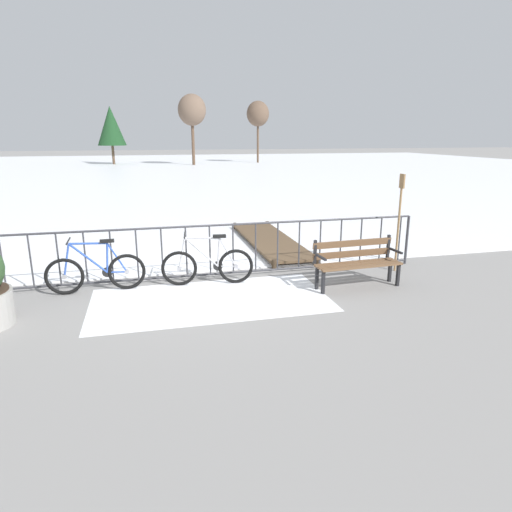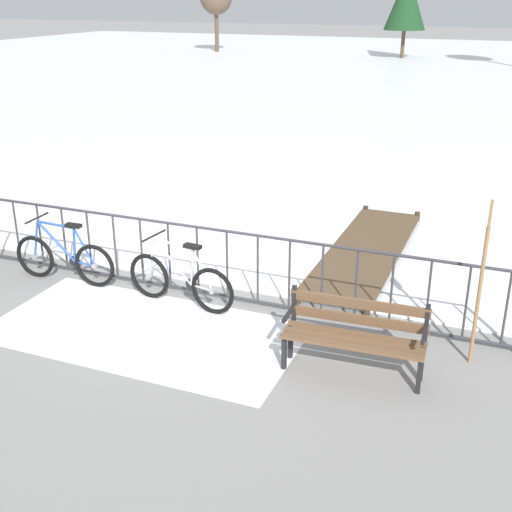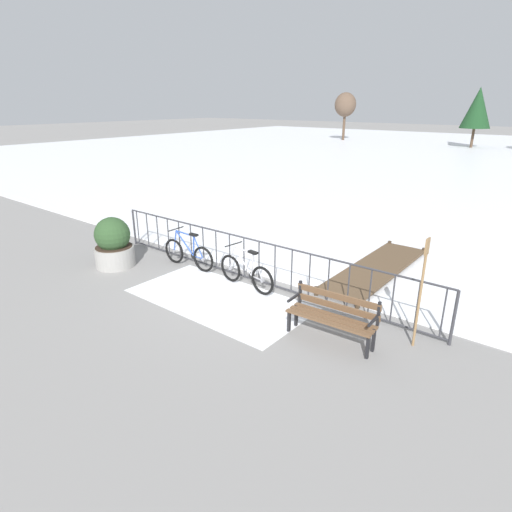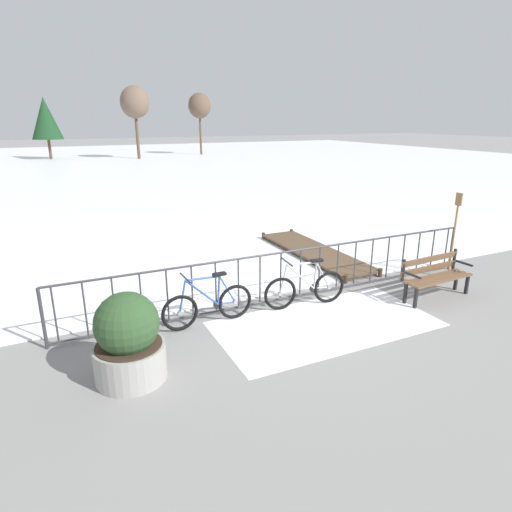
% 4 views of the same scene
% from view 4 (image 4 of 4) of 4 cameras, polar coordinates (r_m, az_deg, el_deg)
% --- Properties ---
extents(ground_plane, '(160.00, 160.00, 0.00)m').
position_cam_4_polar(ground_plane, '(8.89, 4.50, -5.85)').
color(ground_plane, gray).
extents(frozen_pond, '(80.00, 56.00, 0.03)m').
position_cam_4_polar(frozen_pond, '(35.85, -19.17, 11.08)').
color(frozen_pond, white).
rests_on(frozen_pond, ground).
extents(snow_patch, '(3.99, 2.03, 0.01)m').
position_cam_4_polar(snow_patch, '(8.01, 9.16, -8.80)').
color(snow_patch, white).
rests_on(snow_patch, ground).
extents(railing_fence, '(9.06, 0.06, 1.07)m').
position_cam_4_polar(railing_fence, '(8.69, 4.58, -2.46)').
color(railing_fence, '#38383D').
rests_on(railing_fence, ground).
extents(bicycle_near_railing, '(1.71, 0.52, 0.97)m').
position_cam_4_polar(bicycle_near_railing, '(8.54, 6.51, -4.27)').
color(bicycle_near_railing, black).
rests_on(bicycle_near_railing, ground).
extents(bicycle_second, '(1.71, 0.52, 0.97)m').
position_cam_4_polar(bicycle_second, '(7.79, -6.30, -6.47)').
color(bicycle_second, black).
rests_on(bicycle_second, ground).
extents(park_bench, '(1.62, 0.57, 0.89)m').
position_cam_4_polar(park_bench, '(9.59, 22.48, -2.15)').
color(park_bench, brown).
rests_on(park_bench, ground).
extents(planter_with_shrub, '(1.00, 1.00, 1.30)m').
position_cam_4_polar(planter_with_shrub, '(6.38, -16.47, -10.58)').
color(planter_with_shrub, '#9E9B96').
rests_on(planter_with_shrub, ground).
extents(oar_upright, '(0.04, 0.16, 1.98)m').
position_cam_4_polar(oar_upright, '(10.76, 24.69, 3.12)').
color(oar_upright, '#937047').
rests_on(oar_upright, ground).
extents(wooden_dock, '(1.10, 4.24, 0.20)m').
position_cam_4_polar(wooden_dock, '(11.79, 7.64, 0.64)').
color(wooden_dock, brown).
rests_on(wooden_dock, ground).
extents(tree_far_west, '(2.63, 2.63, 5.33)m').
position_cam_4_polar(tree_far_west, '(44.02, -25.98, 15.97)').
color(tree_far_west, brown).
rests_on(tree_far_west, ground).
extents(tree_west_mid, '(2.53, 2.53, 6.30)m').
position_cam_4_polar(tree_west_mid, '(41.86, -15.68, 18.87)').
color(tree_west_mid, brown).
rests_on(tree_west_mid, ground).
extents(tree_east_mid, '(2.21, 2.21, 5.96)m').
position_cam_4_polar(tree_east_mid, '(45.65, -7.45, 19.00)').
color(tree_east_mid, brown).
rests_on(tree_east_mid, ground).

